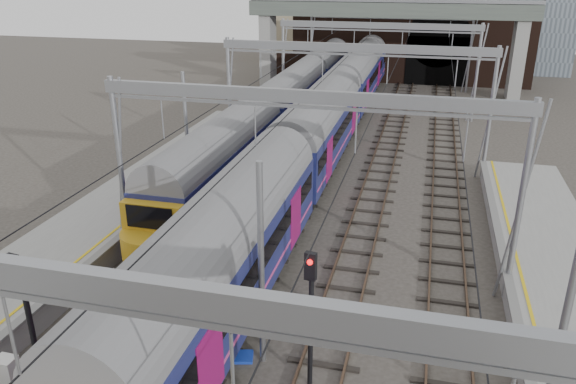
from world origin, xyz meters
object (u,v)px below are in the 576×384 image
(signal_near_centre, at_px, (311,303))
(train_main, at_px, (342,98))
(relay_cabinet, at_px, (8,375))
(train_second, at_px, (291,98))
(signal_near_left, at_px, (27,313))

(signal_near_centre, bearing_deg, train_main, 107.76)
(signal_near_centre, xyz_separation_m, relay_cabinet, (-8.86, -2.52, -2.39))
(train_main, height_order, train_second, train_main)
(signal_near_left, height_order, signal_near_centre, signal_near_left)
(train_second, relative_size, relay_cabinet, 38.87)
(signal_near_left, bearing_deg, signal_near_centre, 28.22)
(train_second, distance_m, signal_near_centre, 29.91)
(train_second, bearing_deg, relay_cabinet, -92.02)
(train_main, relative_size, signal_near_centre, 15.02)
(signal_near_centre, relative_size, relay_cabinet, 3.85)
(signal_near_left, height_order, relay_cabinet, signal_near_left)
(train_second, bearing_deg, signal_near_centre, -74.98)
(signal_near_centre, height_order, relay_cabinet, signal_near_centre)
(train_second, distance_m, signal_near_left, 31.61)
(train_main, height_order, signal_near_centre, train_main)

